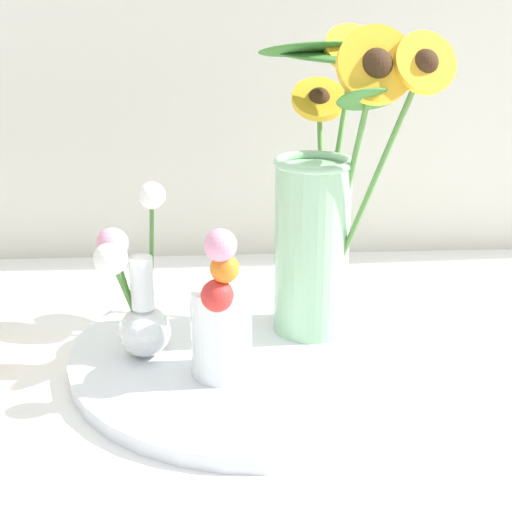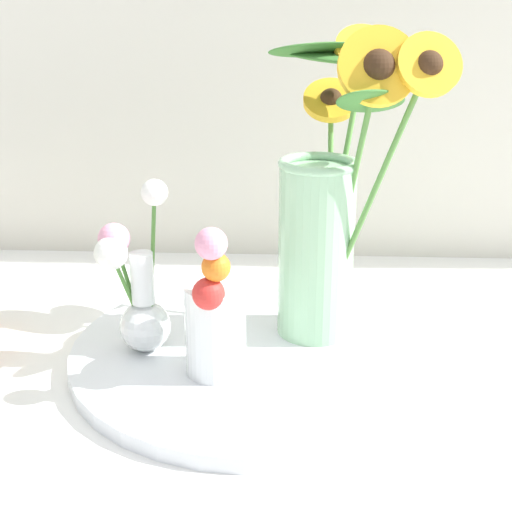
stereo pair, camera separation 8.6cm
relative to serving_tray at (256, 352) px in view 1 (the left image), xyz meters
name	(u,v)px [view 1 (the left image)]	position (x,y,z in m)	size (l,w,h in m)	color
ground_plane	(245,408)	(-0.02, -0.11, -0.01)	(6.00, 6.00, 0.00)	white
serving_tray	(256,352)	(0.00, 0.00, 0.00)	(0.47, 0.47, 0.02)	silver
mason_jar_sunflowers	(322,204)	(0.09, 0.05, 0.18)	(0.23, 0.23, 0.40)	#99CC9E
vase_small_center	(221,320)	(-0.04, -0.07, 0.08)	(0.07, 0.08, 0.19)	white
vase_bulb_right	(137,295)	(-0.14, -0.01, 0.09)	(0.08, 0.08, 0.21)	white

